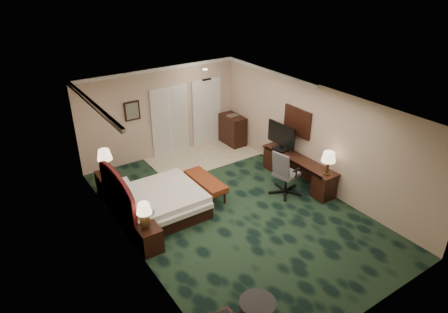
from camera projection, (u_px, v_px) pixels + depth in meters
floor at (234, 211)px, 9.58m from camera, size 5.00×7.50×0.00m
ceiling at (235, 104)px, 8.37m from camera, size 5.00×7.50×0.00m
wall_back at (161, 113)px, 11.76m from camera, size 5.00×0.00×2.70m
wall_front at (374, 253)px, 6.20m from camera, size 5.00×0.00×2.70m
wall_left at (129, 194)px, 7.73m from camera, size 0.00×7.50×2.70m
wall_right at (314, 136)px, 10.23m from camera, size 0.00×7.50×2.70m
crown_molding at (235, 106)px, 8.40m from camera, size 5.00×7.50×0.10m
tile_patch at (203, 156)px, 12.18m from camera, size 3.20×1.70×0.01m
headboard at (118, 198)px, 8.79m from camera, size 0.12×2.00×1.40m
entry_door at (207, 112)px, 12.64m from camera, size 1.02×0.06×2.18m
closet_doors at (170, 121)px, 11.99m from camera, size 1.20×0.06×2.10m
wall_art at (132, 111)px, 11.17m from camera, size 0.45×0.06×0.55m
wall_mirror at (297, 122)px, 10.56m from camera, size 0.05×0.95×0.75m
bed at (161, 203)px, 9.37m from camera, size 1.83×1.70×0.58m
nightstand_near at (149, 239)px, 8.20m from camera, size 0.44×0.50×0.55m
nightstand_far at (109, 185)px, 10.05m from camera, size 0.52×0.59×0.64m
lamp_near at (145, 216)px, 7.95m from camera, size 0.35×0.35×0.59m
lamp_far at (105, 162)px, 9.70m from camera, size 0.45×0.45×0.68m
bed_bench at (206, 187)px, 10.14m from camera, size 0.51×1.39×0.47m
ottoman at (257, 312)px, 6.58m from camera, size 0.81×0.81×0.44m
desk at (298, 170)px, 10.68m from camera, size 0.52×2.40×0.69m
tv at (281, 137)px, 10.82m from camera, size 0.12×0.99×0.77m
desk_lamp at (328, 163)px, 9.64m from camera, size 0.39×0.39×0.61m
desk_chair at (287, 172)px, 10.05m from camera, size 0.83×0.80×1.22m
minibar at (233, 130)px, 12.84m from camera, size 0.50×0.90×0.95m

